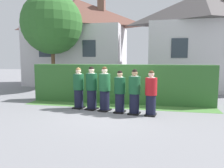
% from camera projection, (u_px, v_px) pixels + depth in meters
% --- Properties ---
extents(ground_plane, '(60.00, 60.00, 0.00)m').
position_uv_depth(ground_plane, '(112.00, 112.00, 8.24)').
color(ground_plane, slate).
extents(student_front_row_0, '(0.46, 0.53, 1.64)m').
position_uv_depth(student_front_row_0, '(79.00, 89.00, 8.73)').
color(student_front_row_0, black).
rests_on(student_front_row_0, ground).
extents(student_front_row_1, '(0.50, 0.58, 1.69)m').
position_uv_depth(student_front_row_1, '(92.00, 89.00, 8.51)').
color(student_front_row_1, black).
rests_on(student_front_row_1, ground).
extents(student_front_row_2, '(0.49, 0.58, 1.69)m').
position_uv_depth(student_front_row_2, '(105.00, 90.00, 8.28)').
color(student_front_row_2, black).
rests_on(student_front_row_2, ground).
extents(student_front_row_3, '(0.43, 0.50, 1.56)m').
position_uv_depth(student_front_row_3, '(120.00, 93.00, 8.01)').
color(student_front_row_3, black).
rests_on(student_front_row_3, ground).
extents(student_front_row_4, '(0.46, 0.55, 1.62)m').
position_uv_depth(student_front_row_4, '(134.00, 93.00, 7.79)').
color(student_front_row_4, black).
rests_on(student_front_row_4, ground).
extents(student_in_red_blazer, '(0.42, 0.53, 1.59)m').
position_uv_depth(student_in_red_blazer, '(151.00, 94.00, 7.59)').
color(student_in_red_blazer, black).
rests_on(student_in_red_blazer, ground).
extents(hedge, '(8.07, 0.70, 1.73)m').
position_uv_depth(hedge, '(120.00, 84.00, 9.83)').
color(hedge, '#33662D').
rests_on(hedge, ground).
extents(school_building_main, '(6.68, 3.73, 6.07)m').
position_uv_depth(school_building_main, '(201.00, 41.00, 13.63)').
color(school_building_main, silver).
rests_on(school_building_main, ground).
extents(school_building_annex, '(7.55, 4.12, 6.44)m').
position_uv_depth(school_building_annex, '(77.00, 41.00, 16.59)').
color(school_building_annex, silver).
rests_on(school_building_annex, ground).
extents(oak_tree_left, '(3.84, 3.84, 6.12)m').
position_uv_depth(oak_tree_left, '(52.00, 24.00, 13.75)').
color(oak_tree_left, brown).
rests_on(oak_tree_left, ground).
extents(lawn_strip, '(8.07, 0.90, 0.01)m').
position_uv_depth(lawn_strip, '(117.00, 106.00, 9.15)').
color(lawn_strip, '#477A38').
rests_on(lawn_strip, ground).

